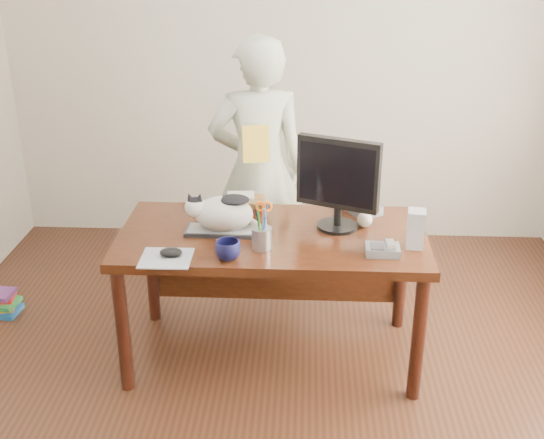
{
  "coord_description": "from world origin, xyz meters",
  "views": [
    {
      "loc": [
        0.16,
        -2.62,
        2.24
      ],
      "look_at": [
        0.0,
        0.55,
        0.85
      ],
      "focal_mm": 45.0,
      "sensor_mm": 36.0,
      "label": 1
    }
  ],
  "objects": [
    {
      "name": "speaker",
      "position": [
        0.72,
        0.48,
        0.85
      ],
      "size": [
        0.1,
        0.11,
        0.19
      ],
      "rotation": [
        0.0,
        0.0,
        -0.14
      ],
      "color": "#A0A0A2",
      "rests_on": "desk"
    },
    {
      "name": "calculator",
      "position": [
        0.48,
        0.91,
        0.78
      ],
      "size": [
        0.23,
        0.25,
        0.06
      ],
      "rotation": [
        0.0,
        0.0,
        0.51
      ],
      "color": "#5A5A5E",
      "rests_on": "desk"
    },
    {
      "name": "cat",
      "position": [
        -0.26,
        0.59,
        0.87
      ],
      "size": [
        0.39,
        0.2,
        0.22
      ],
      "rotation": [
        0.0,
        0.0,
        -0.02
      ],
      "color": "silver",
      "rests_on": "keyboard"
    },
    {
      "name": "keyboard",
      "position": [
        -0.25,
        0.59,
        0.76
      ],
      "size": [
        0.41,
        0.16,
        0.02
      ],
      "rotation": [
        0.0,
        0.0,
        -0.02
      ],
      "color": "black",
      "rests_on": "desk"
    },
    {
      "name": "baseball",
      "position": [
        0.48,
        0.71,
        0.79
      ],
      "size": [
        0.08,
        0.08,
        0.08
      ],
      "rotation": [
        0.0,
        0.0,
        -0.15
      ],
      "color": "beige",
      "rests_on": "desk"
    },
    {
      "name": "person",
      "position": [
        -0.13,
        1.36,
        0.83
      ],
      "size": [
        0.67,
        0.5,
        1.66
      ],
      "primitive_type": "imported",
      "rotation": [
        0.0,
        0.0,
        3.32
      ],
      "color": "white",
      "rests_on": "ground"
    },
    {
      "name": "held_book",
      "position": [
        -0.13,
        1.19,
        1.05
      ],
      "size": [
        0.17,
        0.12,
        0.22
      ],
      "rotation": [
        0.0,
        0.0,
        0.18
      ],
      "color": "gold",
      "rests_on": "person"
    },
    {
      "name": "room",
      "position": [
        0.0,
        0.0,
        1.35
      ],
      "size": [
        4.5,
        4.5,
        4.5
      ],
      "color": "black",
      "rests_on": "ground"
    },
    {
      "name": "book_stack",
      "position": [
        -0.18,
        0.91,
        0.79
      ],
      "size": [
        0.24,
        0.18,
        0.09
      ],
      "rotation": [
        0.0,
        0.0,
        -0.02
      ],
      "color": "#511815",
      "rests_on": "desk"
    },
    {
      "name": "monitor",
      "position": [
        0.33,
        0.67,
        1.03
      ],
      "size": [
        0.43,
        0.28,
        0.5
      ],
      "rotation": [
        0.0,
        0.0,
        -0.39
      ],
      "color": "black",
      "rests_on": "desk"
    },
    {
      "name": "desk",
      "position": [
        0.0,
        0.68,
        0.6
      ],
      "size": [
        1.6,
        0.8,
        0.75
      ],
      "color": "black",
      "rests_on": "ground"
    },
    {
      "name": "mousepad",
      "position": [
        -0.5,
        0.28,
        0.75
      ],
      "size": [
        0.25,
        0.23,
        0.01
      ],
      "rotation": [
        0.0,
        0.0,
        0.01
      ],
      "color": "#A5ABB1",
      "rests_on": "desk"
    },
    {
      "name": "mouse",
      "position": [
        -0.48,
        0.3,
        0.78
      ],
      "size": [
        0.11,
        0.07,
        0.04
      ],
      "rotation": [
        0.0,
        0.0,
        0.01
      ],
      "color": "black",
      "rests_on": "mousepad"
    },
    {
      "name": "pen_cup",
      "position": [
        -0.04,
        0.42,
        0.82
      ],
      "size": [
        0.11,
        0.1,
        0.26
      ],
      "rotation": [
        0.0,
        0.0,
        -0.02
      ],
      "color": "#99999E",
      "rests_on": "desk"
    },
    {
      "name": "phone",
      "position": [
        0.55,
        0.39,
        0.78
      ],
      "size": [
        0.17,
        0.14,
        0.08
      ],
      "rotation": [
        0.0,
        0.0,
        -0.02
      ],
      "color": "#5A5A5E",
      "rests_on": "desk"
    },
    {
      "name": "coffee_mug",
      "position": [
        -0.2,
        0.29,
        0.8
      ],
      "size": [
        0.17,
        0.17,
        0.1
      ],
      "primitive_type": "imported",
      "rotation": [
        0.0,
        0.0,
        0.96
      ],
      "color": "black",
      "rests_on": "desk"
    }
  ]
}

